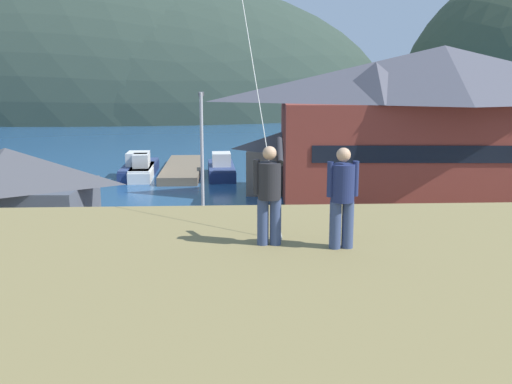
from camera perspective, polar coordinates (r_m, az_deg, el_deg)
name	(u,v)px	position (r m, az deg, el deg)	size (l,w,h in m)	color
ground_plane	(287,339)	(20.66, 3.04, -13.92)	(600.00, 600.00, 0.00)	#66604C
parking_lot_pad	(275,285)	(25.23, 1.89, -8.94)	(40.00, 20.00, 0.10)	gray
bay_water	(242,139)	(79.07, -1.32, 5.12)	(360.00, 84.00, 0.03)	navy
far_hill_west_ridge	(107,113)	(133.25, -14.17, 7.39)	(107.81, 66.26, 58.75)	#2D3D33
far_hill_east_peak	(134,112)	(134.54, -11.71, 7.54)	(112.71, 70.20, 57.76)	#2D3D33
harbor_lodge	(441,119)	(43.18, 17.38, 6.72)	(23.57, 10.51, 10.60)	brown
storage_shed_near_lot	(10,207)	(28.90, -22.62, -1.33)	(7.80, 5.57, 5.56)	#474C56
storage_shed_waterside	(282,161)	(43.92, 2.48, 2.99)	(5.83, 4.66, 4.52)	#756B5B
wharf_dock	(183,169)	(53.04, -7.05, 2.21)	(3.20, 12.92, 0.70)	#70604C
moored_boat_wharfside	(139,168)	(51.86, -11.18, 2.28)	(2.59, 7.94, 2.16)	navy
moored_boat_outer_mooring	(221,169)	(50.57, -3.36, 2.25)	(2.48, 6.94, 2.16)	navy
moored_boat_inner_slip	(142,170)	(50.50, -10.94, 2.05)	(2.04, 5.73, 2.16)	silver
parked_car_mid_row_center	(171,251)	(26.58, -8.18, -5.67)	(4.31, 2.28, 1.82)	navy
parked_car_mid_row_far	(497,250)	(28.58, 22.22, -5.20)	(4.25, 2.16, 1.82)	navy
parked_car_front_row_silver	(476,294)	(22.84, 20.40, -9.22)	(4.25, 2.16, 1.82)	navy
parked_car_back_row_left	(75,320)	(20.22, -17.05, -11.72)	(4.34, 2.35, 1.82)	silver
parking_light_pole	(202,161)	(29.45, -5.21, 3.03)	(0.24, 0.78, 7.78)	#ADADB2
person_kite_flyer	(269,191)	(10.22, 1.29, 0.06)	(0.53, 0.65, 1.86)	#384770
person_companion	(342,195)	(10.12, 8.32, -0.27)	(0.55, 0.40, 1.74)	#384770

